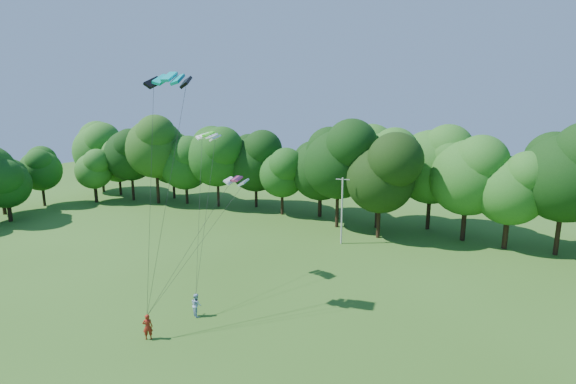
% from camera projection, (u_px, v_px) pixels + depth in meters
% --- Properties ---
extents(utility_pole, '(1.46, 0.41, 7.39)m').
position_uv_depth(utility_pole, '(342.00, 210.00, 48.77)').
color(utility_pole, '#B2B1A9').
rests_on(utility_pole, ground).
extents(kite_flyer_left, '(0.79, 0.74, 1.81)m').
position_uv_depth(kite_flyer_left, '(148.00, 327.00, 30.01)').
color(kite_flyer_left, maroon).
rests_on(kite_flyer_left, ground).
extents(kite_flyer_right, '(1.07, 1.00, 1.76)m').
position_uv_depth(kite_flyer_right, '(196.00, 305.00, 33.20)').
color(kite_flyer_right, '#A1C2DF').
rests_on(kite_flyer_right, ground).
extents(kite_teal, '(3.34, 1.97, 0.74)m').
position_uv_depth(kite_teal, '(169.00, 77.00, 30.90)').
color(kite_teal, '#05ACAE').
rests_on(kite_teal, ground).
extents(kite_green, '(2.54, 1.70, 0.41)m').
position_uv_depth(kite_green, '(208.00, 134.00, 37.85)').
color(kite_green, '#3DDE21').
rests_on(kite_green, ground).
extents(kite_pink, '(1.83, 0.95, 0.34)m').
position_uv_depth(kite_pink, '(237.00, 179.00, 32.75)').
color(kite_pink, '#C8376C').
rests_on(kite_pink, ground).
extents(tree_back_west, '(9.59, 9.59, 13.94)m').
position_uv_depth(tree_back_west, '(155.00, 146.00, 66.16)').
color(tree_back_west, '#322214').
rests_on(tree_back_west, ground).
extents(tree_back_center, '(8.41, 8.41, 12.24)m').
position_uv_depth(tree_back_center, '(381.00, 172.00, 50.02)').
color(tree_back_center, black).
rests_on(tree_back_center, ground).
extents(tree_flank_west, '(6.59, 6.59, 9.59)m').
position_uv_depth(tree_flank_west, '(5.00, 176.00, 57.02)').
color(tree_flank_west, '#322013').
rests_on(tree_flank_west, ground).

